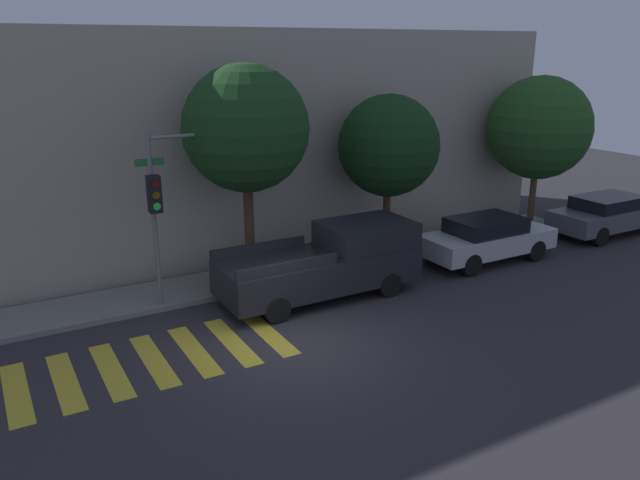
{
  "coord_description": "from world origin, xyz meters",
  "views": [
    {
      "loc": [
        -5.76,
        -11.38,
        6.45
      ],
      "look_at": [
        1.92,
        2.1,
        1.6
      ],
      "focal_mm": 35.0,
      "sensor_mm": 36.0,
      "label": 1
    }
  ],
  "objects_px": {
    "sedan_near_corner": "(487,238)",
    "tree_far_end": "(539,128)",
    "sedan_middle": "(608,214)",
    "pickup_truck": "(330,262)",
    "traffic_light_pole": "(167,188)",
    "tree_near_corner": "(246,129)",
    "tree_midblock": "(389,146)"
  },
  "relations": [
    {
      "from": "sedan_middle",
      "to": "pickup_truck",
      "type": "bearing_deg",
      "value": -180.0
    },
    {
      "from": "sedan_middle",
      "to": "traffic_light_pole",
      "type": "bearing_deg",
      "value": 175.28
    },
    {
      "from": "sedan_middle",
      "to": "tree_near_corner",
      "type": "relative_size",
      "value": 0.75
    },
    {
      "from": "traffic_light_pole",
      "to": "pickup_truck",
      "type": "height_order",
      "value": "traffic_light_pole"
    },
    {
      "from": "traffic_light_pole",
      "to": "pickup_truck",
      "type": "bearing_deg",
      "value": -18.16
    },
    {
      "from": "sedan_near_corner",
      "to": "tree_midblock",
      "type": "bearing_deg",
      "value": 143.24
    },
    {
      "from": "pickup_truck",
      "to": "tree_midblock",
      "type": "xyz_separation_m",
      "value": [
        3.17,
        1.87,
        2.6
      ]
    },
    {
      "from": "pickup_truck",
      "to": "tree_midblock",
      "type": "height_order",
      "value": "tree_midblock"
    },
    {
      "from": "pickup_truck",
      "to": "sedan_near_corner",
      "type": "relative_size",
      "value": 1.25
    },
    {
      "from": "sedan_near_corner",
      "to": "traffic_light_pole",
      "type": "bearing_deg",
      "value": 172.44
    },
    {
      "from": "traffic_light_pole",
      "to": "sedan_near_corner",
      "type": "bearing_deg",
      "value": -7.56
    },
    {
      "from": "sedan_near_corner",
      "to": "tree_far_end",
      "type": "bearing_deg",
      "value": 25.1
    },
    {
      "from": "tree_midblock",
      "to": "sedan_middle",
      "type": "bearing_deg",
      "value": -12.67
    },
    {
      "from": "traffic_light_pole",
      "to": "tree_midblock",
      "type": "height_order",
      "value": "tree_midblock"
    },
    {
      "from": "sedan_near_corner",
      "to": "pickup_truck",
      "type": "bearing_deg",
      "value": -180.0
    },
    {
      "from": "pickup_truck",
      "to": "tree_far_end",
      "type": "height_order",
      "value": "tree_far_end"
    },
    {
      "from": "pickup_truck",
      "to": "traffic_light_pole",
      "type": "bearing_deg",
      "value": 161.84
    },
    {
      "from": "sedan_middle",
      "to": "tree_midblock",
      "type": "bearing_deg",
      "value": 167.33
    },
    {
      "from": "sedan_middle",
      "to": "sedan_near_corner",
      "type": "bearing_deg",
      "value": 180.0
    },
    {
      "from": "sedan_middle",
      "to": "tree_near_corner",
      "type": "xyz_separation_m",
      "value": [
        -12.96,
        1.87,
        3.59
      ]
    },
    {
      "from": "sedan_near_corner",
      "to": "tree_far_end",
      "type": "distance_m",
      "value": 5.29
    },
    {
      "from": "traffic_light_pole",
      "to": "tree_far_end",
      "type": "distance_m",
      "value": 13.53
    },
    {
      "from": "pickup_truck",
      "to": "tree_midblock",
      "type": "distance_m",
      "value": 4.5
    },
    {
      "from": "tree_midblock",
      "to": "tree_far_end",
      "type": "height_order",
      "value": "tree_far_end"
    },
    {
      "from": "tree_near_corner",
      "to": "tree_midblock",
      "type": "bearing_deg",
      "value": 0.0
    },
    {
      "from": "pickup_truck",
      "to": "tree_far_end",
      "type": "xyz_separation_m",
      "value": [
        9.65,
        1.87,
        2.74
      ]
    },
    {
      "from": "sedan_near_corner",
      "to": "sedan_middle",
      "type": "relative_size",
      "value": 0.95
    },
    {
      "from": "pickup_truck",
      "to": "sedan_near_corner",
      "type": "height_order",
      "value": "pickup_truck"
    },
    {
      "from": "traffic_light_pole",
      "to": "sedan_middle",
      "type": "bearing_deg",
      "value": -4.72
    },
    {
      "from": "sedan_middle",
      "to": "tree_midblock",
      "type": "relative_size",
      "value": 0.89
    },
    {
      "from": "tree_midblock",
      "to": "tree_far_end",
      "type": "distance_m",
      "value": 6.48
    },
    {
      "from": "traffic_light_pole",
      "to": "sedan_near_corner",
      "type": "height_order",
      "value": "traffic_light_pole"
    }
  ]
}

